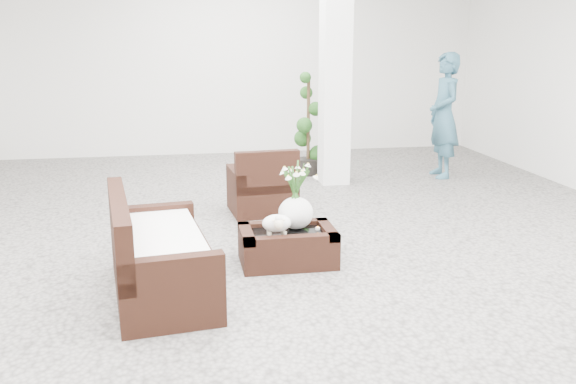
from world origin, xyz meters
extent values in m
plane|color=gray|center=(0.00, 0.00, 0.00)|extent=(11.00, 11.00, 0.00)
cube|color=white|center=(1.20, 2.80, 1.75)|extent=(0.40, 0.40, 3.50)
cube|color=black|center=(-0.07, -0.44, 0.16)|extent=(0.90, 0.60, 0.31)
ellipsoid|color=white|center=(-0.19, -0.54, 0.42)|extent=(0.28, 0.23, 0.21)
cylinder|color=white|center=(0.23, -0.42, 0.33)|extent=(0.04, 0.04, 0.03)
cube|color=black|center=(-0.06, 1.41, 0.41)|extent=(0.83, 0.80, 0.82)
cube|color=black|center=(-1.24, -0.97, 0.43)|extent=(0.97, 1.70, 0.86)
imported|color=#325D70|center=(2.95, 2.90, 0.95)|extent=(0.48, 0.71, 1.90)
camera|label=1|loc=(-1.05, -6.04, 2.14)|focal=38.89mm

